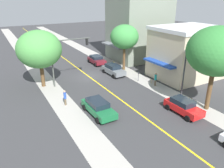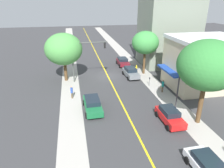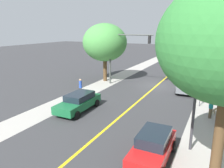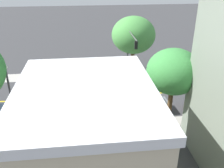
{
  "view_description": "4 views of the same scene",
  "coord_description": "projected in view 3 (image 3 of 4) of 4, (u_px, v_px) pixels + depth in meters",
  "views": [
    {
      "loc": [
        12.48,
        29.44,
        11.5
      ],
      "look_at": [
        0.62,
        8.29,
        1.79
      ],
      "focal_mm": 35.49,
      "sensor_mm": 36.0,
      "label": 1
    },
    {
      "loc": [
        5.69,
        32.84,
        12.38
      ],
      "look_at": [
        0.89,
        8.23,
        1.99
      ],
      "focal_mm": 33.46,
      "sensor_mm": 36.0,
      "label": 2
    },
    {
      "loc": [
        -6.68,
        25.38,
        6.9
      ],
      "look_at": [
        1.97,
        8.26,
        1.92
      ],
      "focal_mm": 34.56,
      "sensor_mm": 36.0,
      "label": 3
    },
    {
      "loc": [
        -24.83,
        6.91,
        13.43
      ],
      "look_at": [
        -1.1,
        4.22,
        1.99
      ],
      "focal_mm": 40.05,
      "sensor_mm": 36.0,
      "label": 4
    }
  ],
  "objects": [
    {
      "name": "street_tree_left_far",
      "position": [
        220.0,
        43.0,
        22.66
      ],
      "size": [
        4.51,
        4.51,
        7.37
      ],
      "color": "brown",
      "rests_on": "ground"
    },
    {
      "name": "fire_hydrant",
      "position": [
        210.0,
        83.0,
        26.18
      ],
      "size": [
        0.44,
        0.24,
        0.83
      ],
      "color": "yellow",
      "rests_on": "ground"
    },
    {
      "name": "maroon_sedan_left_curb",
      "position": [
        196.0,
        74.0,
        29.46
      ],
      "size": [
        2.12,
        4.17,
        1.48
      ],
      "rotation": [
        0.0,
        0.0,
        1.56
      ],
      "color": "maroon",
      "rests_on": "ground"
    },
    {
      "name": "green_sedan_right_curb",
      "position": [
        79.0,
        102.0,
        18.49
      ],
      "size": [
        2.14,
        4.78,
        1.49
      ],
      "rotation": [
        0.0,
        0.0,
        1.59
      ],
      "color": "#196638",
      "rests_on": "ground"
    },
    {
      "name": "pedestrian_teal_shirt",
      "position": [
        211.0,
        106.0,
        16.79
      ],
      "size": [
        0.32,
        0.32,
        1.83
      ],
      "rotation": [
        0.0,
        0.0,
        1.17
      ],
      "color": "brown",
      "rests_on": "ground"
    },
    {
      "name": "road_centerline_stripe",
      "position": [
        156.0,
        86.0,
        26.58
      ],
      "size": [
        0.2,
        126.0,
        0.0
      ],
      "primitive_type": "cube",
      "color": "yellow",
      "rests_on": "ground"
    },
    {
      "name": "small_dog",
      "position": [
        214.0,
        110.0,
        17.8
      ],
      "size": [
        0.47,
        0.63,
        0.49
      ],
      "rotation": [
        0.0,
        0.0,
        4.18
      ],
      "color": "#C6B28C",
      "rests_on": "ground"
    },
    {
      "name": "pedestrian_blue_shirt",
      "position": [
        81.0,
        86.0,
        22.63
      ],
      "size": [
        0.3,
        0.3,
        1.78
      ],
      "rotation": [
        0.0,
        0.0,
        3.15
      ],
      "color": "brown",
      "rests_on": "ground"
    },
    {
      "name": "street_lamp",
      "position": [
        196.0,
        86.0,
        11.7
      ],
      "size": [
        0.7,
        0.36,
        6.21
      ],
      "color": "#38383D",
      "rests_on": "ground"
    },
    {
      "name": "traffic_light_mast",
      "position": [
        122.0,
        49.0,
        26.0
      ],
      "size": [
        5.5,
        0.32,
        6.71
      ],
      "rotation": [
        0.0,
        0.0,
        3.14
      ],
      "color": "#474C47",
      "rests_on": "ground"
    },
    {
      "name": "ground_plane",
      "position": [
        156.0,
        86.0,
        26.58
      ],
      "size": [
        140.0,
        140.0,
        0.0
      ],
      "primitive_type": "plane",
      "color": "#38383A"
    },
    {
      "name": "street_tree_right_corner",
      "position": [
        105.0,
        43.0,
        27.92
      ],
      "size": [
        5.73,
        5.73,
        7.54
      ],
      "color": "brown",
      "rests_on": "ground"
    },
    {
      "name": "sidewalk_left",
      "position": [
        212.0,
        92.0,
        23.82
      ],
      "size": [
        2.63,
        126.0,
        0.01
      ],
      "primitive_type": "cube",
      "color": "#ADA8A0",
      "rests_on": "ground"
    },
    {
      "name": "sidewalk_right",
      "position": [
        111.0,
        80.0,
        29.33
      ],
      "size": [
        2.63,
        126.0,
        0.01
      ],
      "primitive_type": "cube",
      "color": "#ADA8A0",
      "rests_on": "ground"
    },
    {
      "name": "red_sedan_left_curb",
      "position": [
        153.0,
        146.0,
        11.48
      ],
      "size": [
        1.98,
        4.19,
        1.56
      ],
      "rotation": [
        0.0,
        0.0,
        1.59
      ],
      "color": "red",
      "rests_on": "ground"
    },
    {
      "name": "parking_meter",
      "position": [
        200.0,
        97.0,
        19.45
      ],
      "size": [
        0.12,
        0.18,
        1.34
      ],
      "color": "#4C4C51",
      "rests_on": "ground"
    },
    {
      "name": "grey_sedan_left_curb",
      "position": [
        187.0,
        85.0,
        23.88
      ],
      "size": [
        2.17,
        4.51,
        1.6
      ],
      "rotation": [
        0.0,
        0.0,
        1.61
      ],
      "color": "slate",
      "rests_on": "ground"
    }
  ]
}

